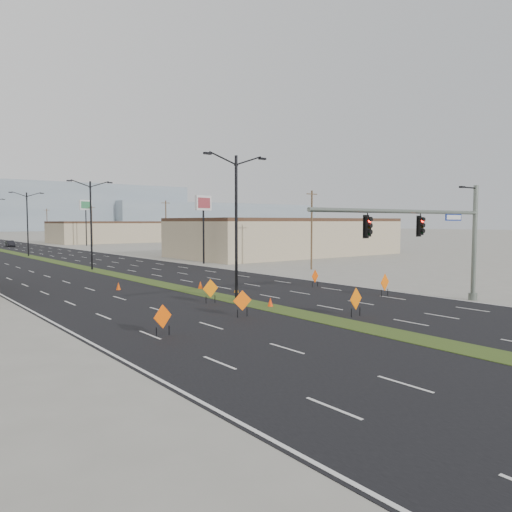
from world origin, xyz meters
TOP-DOWN VIEW (x-y plane):
  - ground at (0.00, 0.00)m, footprint 600.00×600.00m
  - building_se_near at (34.00, 45.00)m, footprint 36.00×18.00m
  - building_se_far at (38.00, 110.00)m, footprint 44.00×16.00m
  - mesa_east at (180.00, 290.00)m, footprint 160.00×50.00m
  - signal_mast at (8.56, 2.00)m, footprint 16.30×0.60m
  - streetlight_0 at (0.00, 12.00)m, footprint 5.15×0.24m
  - streetlight_1 at (0.00, 40.00)m, footprint 5.15×0.24m
  - streetlight_2 at (0.00, 68.00)m, footprint 5.15×0.24m
  - utility_pole_0 at (20.00, 25.00)m, footprint 1.60×0.20m
  - utility_pole_1 at (20.00, 60.00)m, footprint 1.60×0.20m
  - utility_pole_2 at (20.00, 95.00)m, footprint 1.60×0.20m
  - utility_pole_3 at (20.00, 130.00)m, footprint 1.60×0.20m
  - car_mid at (4.36, 101.37)m, footprint 1.68×4.18m
  - construction_sign_0 at (-9.07, 5.50)m, footprint 1.11×0.37m
  - construction_sign_1 at (-3.22, 6.97)m, footprint 1.16×0.24m
  - construction_sign_2 at (-2.00, 12.22)m, footprint 1.22×0.09m
  - construction_sign_3 at (2.00, 3.00)m, footprint 1.25×0.28m
  - construction_sign_4 at (9.76, 6.89)m, footprint 1.24×0.29m
  - construction_sign_5 at (9.49, 13.84)m, footprint 1.06×0.36m
  - cone_0 at (2.30, 15.19)m, footprint 0.49×0.49m
  - cone_1 at (0.23, 8.59)m, footprint 0.38×0.38m
  - cone_2 at (1.28, 18.81)m, footprint 0.39×0.39m
  - cone_3 at (-4.31, 22.23)m, footprint 0.44×0.44m
  - pole_sign_east_near at (14.49, 39.31)m, footprint 2.87×1.14m
  - pole_sign_east_far at (19.02, 95.94)m, footprint 3.24×1.56m

SIDE VIEW (x-z plane):
  - ground at x=0.00m, z-range 0.00..0.00m
  - cone_1 at x=0.23m, z-range 0.00..0.61m
  - cone_0 at x=2.30m, z-range 0.00..0.62m
  - cone_2 at x=1.28m, z-range 0.00..0.63m
  - cone_3 at x=-4.31m, z-range 0.00..0.63m
  - car_mid at x=4.36m, z-range 0.00..1.35m
  - construction_sign_5 at x=9.49m, z-range 0.12..1.58m
  - construction_sign_0 at x=-9.07m, z-range 0.13..1.67m
  - construction_sign_1 at x=-3.22m, z-range 0.13..1.69m
  - construction_sign_2 at x=-2.00m, z-range 0.14..1.76m
  - construction_sign_4 at x=9.76m, z-range 0.15..1.82m
  - construction_sign_3 at x=2.00m, z-range 0.15..1.83m
  - building_se_far at x=38.00m, z-range 0.00..5.00m
  - building_se_near at x=34.00m, z-range 0.00..5.50m
  - utility_pole_0 at x=20.00m, z-range 0.17..9.17m
  - utility_pole_1 at x=20.00m, z-range 0.17..9.17m
  - utility_pole_2 at x=20.00m, z-range 0.17..9.17m
  - utility_pole_3 at x=20.00m, z-range 0.17..9.17m
  - signal_mast at x=8.56m, z-range 0.79..8.79m
  - streetlight_0 at x=0.00m, z-range 0.41..10.43m
  - streetlight_1 at x=0.00m, z-range 0.41..10.43m
  - streetlight_2 at x=0.00m, z-range 0.41..10.43m
  - pole_sign_east_near at x=14.49m, z-range 2.75..11.59m
  - pole_sign_east_far at x=19.02m, z-range 3.30..13.57m
  - mesa_east at x=180.00m, z-range 0.00..18.00m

